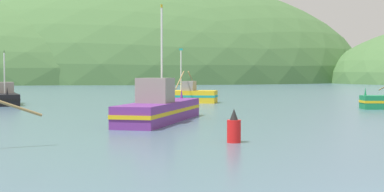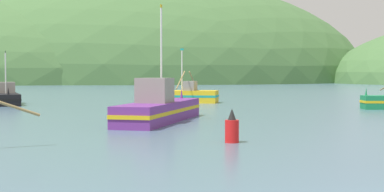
{
  "view_description": "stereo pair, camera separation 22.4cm",
  "coord_description": "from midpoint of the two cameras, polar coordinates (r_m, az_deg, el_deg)",
  "views": [
    {
      "loc": [
        -7.29,
        -10.67,
        3.0
      ],
      "look_at": [
        -2.46,
        27.86,
        1.4
      ],
      "focal_mm": 51.0,
      "sensor_mm": 36.0,
      "label": 1
    },
    {
      "loc": [
        -7.07,
        -10.69,
        3.0
      ],
      "look_at": [
        -2.46,
        27.86,
        1.4
      ],
      "focal_mm": 51.0,
      "sensor_mm": 36.0,
      "label": 2
    }
  ],
  "objects": [
    {
      "name": "hill_far_right",
      "position": [
        222.86,
        -17.59,
        1.47
      ],
      "size": [
        197.98,
        158.38,
        67.4
      ],
      "primitive_type": "ellipsoid",
      "color": "#47703D",
      "rests_on": "ground"
    },
    {
      "name": "channel_buoy",
      "position": [
        23.74,
        4.14,
        -3.43
      ],
      "size": [
        0.6,
        0.6,
        1.49
      ],
      "color": "red",
      "rests_on": "ground"
    },
    {
      "name": "fishing_boat_purple",
      "position": [
        34.02,
        -3.56,
        -1.33
      ],
      "size": [
        6.25,
        11.42,
        7.33
      ],
      "rotation": [
        0.0,
        0.0,
        1.21
      ],
      "color": "#6B2D84",
      "rests_on": "ground"
    },
    {
      "name": "hill_mid_left",
      "position": [
        215.57,
        -7.06,
        1.54
      ],
      "size": [
        185.89,
        148.71,
        79.94
      ],
      "primitive_type": "ellipsoid",
      "color": "#47703D",
      "rests_on": "ground"
    },
    {
      "name": "fishing_boat_yellow",
      "position": [
        56.14,
        -0.71,
        0.07
      ],
      "size": [
        6.77,
        10.41,
        5.59
      ],
      "rotation": [
        0.0,
        0.0,
        2.85
      ],
      "color": "gold",
      "rests_on": "ground"
    },
    {
      "name": "fishing_boat_black",
      "position": [
        56.85,
        -19.17,
        -0.08
      ],
      "size": [
        4.68,
        9.69,
        5.22
      ],
      "rotation": [
        0.0,
        0.0,
        4.99
      ],
      "color": "black",
      "rests_on": "ground"
    }
  ]
}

